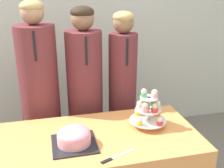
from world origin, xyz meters
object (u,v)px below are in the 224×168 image
at_px(cake_knife, 113,158).
at_px(student_1, 85,100).
at_px(cupcake_stand, 148,109).
at_px(round_cake, 74,137).
at_px(student_0, 41,103).
at_px(student_2, 122,97).

relative_size(cake_knife, student_1, 0.15).
distance_m(cake_knife, student_1, 0.87).
relative_size(cupcake_stand, student_1, 0.18).
distance_m(round_cake, cake_knife, 0.29).
bearing_deg(cake_knife, cupcake_stand, 21.51).
relative_size(cake_knife, cupcake_stand, 0.83).
bearing_deg(cupcake_stand, student_0, 143.57).
distance_m(cake_knife, cupcake_stand, 0.49).
bearing_deg(round_cake, cupcake_stand, 13.01).
distance_m(round_cake, student_1, 0.69).
distance_m(cupcake_stand, student_2, 0.56).
xyz_separation_m(cupcake_stand, student_1, (-0.37, 0.55, -0.13)).
relative_size(round_cake, student_1, 0.18).
bearing_deg(student_2, round_cake, -126.89).
distance_m(cupcake_stand, student_0, 0.92).
xyz_separation_m(cupcake_stand, student_0, (-0.74, 0.55, -0.11)).
height_order(cupcake_stand, student_2, student_2).
bearing_deg(round_cake, student_2, 53.11).
relative_size(round_cake, student_2, 0.19).
relative_size(round_cake, student_0, 0.18).
height_order(round_cake, student_0, student_0).
relative_size(student_0, student_1, 1.03).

